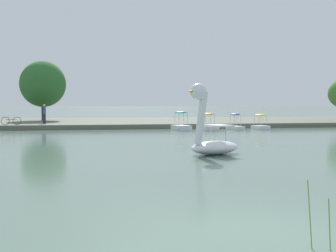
{
  "coord_description": "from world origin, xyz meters",
  "views": [
    {
      "loc": [
        -2.99,
        -7.44,
        2.36
      ],
      "look_at": [
        1.68,
        19.19,
        0.95
      ],
      "focal_mm": 46.81,
      "sensor_mm": 36.0,
      "label": 1
    }
  ],
  "objects_px": {
    "pedal_boat_blue": "(236,125)",
    "pedal_boat_yellow": "(260,124)",
    "person_on_path": "(44,113)",
    "swan_boat": "(211,136)",
    "pedal_boat_orange": "(208,125)",
    "bicycle_parked": "(11,121)",
    "pedal_boat_teal": "(181,125)",
    "tree_broadleaf_right": "(43,84)"
  },
  "relations": [
    {
      "from": "swan_boat",
      "to": "pedal_boat_orange",
      "type": "height_order",
      "value": "swan_boat"
    },
    {
      "from": "pedal_boat_teal",
      "to": "tree_broadleaf_right",
      "type": "height_order",
      "value": "tree_broadleaf_right"
    },
    {
      "from": "swan_boat",
      "to": "pedal_boat_yellow",
      "type": "relative_size",
      "value": 1.78
    },
    {
      "from": "pedal_boat_teal",
      "to": "tree_broadleaf_right",
      "type": "distance_m",
      "value": 19.28
    },
    {
      "from": "tree_broadleaf_right",
      "to": "bicycle_parked",
      "type": "bearing_deg",
      "value": -99.15
    },
    {
      "from": "pedal_boat_yellow",
      "to": "person_on_path",
      "type": "relative_size",
      "value": 1.0
    },
    {
      "from": "person_on_path",
      "to": "bicycle_parked",
      "type": "distance_m",
      "value": 3.25
    },
    {
      "from": "pedal_boat_orange",
      "to": "pedal_boat_yellow",
      "type": "xyz_separation_m",
      "value": [
        5.04,
        0.46,
        0.03
      ]
    },
    {
      "from": "pedal_boat_yellow",
      "to": "tree_broadleaf_right",
      "type": "distance_m",
      "value": 24.79
    },
    {
      "from": "pedal_boat_teal",
      "to": "bicycle_parked",
      "type": "distance_m",
      "value": 15.09
    },
    {
      "from": "person_on_path",
      "to": "pedal_boat_orange",
      "type": "bearing_deg",
      "value": -19.9
    },
    {
      "from": "tree_broadleaf_right",
      "to": "person_on_path",
      "type": "height_order",
      "value": "tree_broadleaf_right"
    },
    {
      "from": "pedal_boat_yellow",
      "to": "bicycle_parked",
      "type": "distance_m",
      "value": 22.32
    },
    {
      "from": "swan_boat",
      "to": "pedal_boat_teal",
      "type": "bearing_deg",
      "value": 82.63
    },
    {
      "from": "pedal_boat_teal",
      "to": "pedal_boat_orange",
      "type": "height_order",
      "value": "pedal_boat_teal"
    },
    {
      "from": "pedal_boat_blue",
      "to": "bicycle_parked",
      "type": "bearing_deg",
      "value": 171.12
    },
    {
      "from": "bicycle_parked",
      "to": "swan_boat",
      "type": "bearing_deg",
      "value": -59.65
    },
    {
      "from": "pedal_boat_blue",
      "to": "pedal_boat_yellow",
      "type": "distance_m",
      "value": 2.38
    },
    {
      "from": "swan_boat",
      "to": "pedal_boat_blue",
      "type": "bearing_deg",
      "value": 68.03
    },
    {
      "from": "pedal_boat_orange",
      "to": "pedal_boat_yellow",
      "type": "relative_size",
      "value": 1.23
    },
    {
      "from": "pedal_boat_teal",
      "to": "bicycle_parked",
      "type": "relative_size",
      "value": 1.35
    },
    {
      "from": "pedal_boat_blue",
      "to": "tree_broadleaf_right",
      "type": "relative_size",
      "value": 0.29
    },
    {
      "from": "pedal_boat_orange",
      "to": "pedal_boat_yellow",
      "type": "distance_m",
      "value": 5.06
    },
    {
      "from": "pedal_boat_blue",
      "to": "person_on_path",
      "type": "bearing_deg",
      "value": 164.25
    },
    {
      "from": "bicycle_parked",
      "to": "person_on_path",
      "type": "bearing_deg",
      "value": 32.75
    },
    {
      "from": "pedal_boat_teal",
      "to": "bicycle_parked",
      "type": "xyz_separation_m",
      "value": [
        -14.75,
        3.16,
        0.34
      ]
    },
    {
      "from": "pedal_boat_orange",
      "to": "pedal_boat_blue",
      "type": "relative_size",
      "value": 1.15
    },
    {
      "from": "pedal_boat_yellow",
      "to": "person_on_path",
      "type": "bearing_deg",
      "value": 166.27
    },
    {
      "from": "person_on_path",
      "to": "swan_boat",
      "type": "bearing_deg",
      "value": -67.0
    },
    {
      "from": "swan_boat",
      "to": "bicycle_parked",
      "type": "distance_m",
      "value": 24.57
    },
    {
      "from": "swan_boat",
      "to": "pedal_boat_yellow",
      "type": "xyz_separation_m",
      "value": [
        9.69,
        18.19,
        -0.42
      ]
    },
    {
      "from": "bicycle_parked",
      "to": "pedal_boat_blue",
      "type": "bearing_deg",
      "value": -8.88
    },
    {
      "from": "pedal_boat_teal",
      "to": "pedal_boat_orange",
      "type": "bearing_deg",
      "value": -7.82
    },
    {
      "from": "pedal_boat_orange",
      "to": "swan_boat",
      "type": "bearing_deg",
      "value": -104.69
    },
    {
      "from": "pedal_boat_blue",
      "to": "bicycle_parked",
      "type": "distance_m",
      "value": 19.97
    },
    {
      "from": "pedal_boat_orange",
      "to": "tree_broadleaf_right",
      "type": "xyz_separation_m",
      "value": [
        -15.39,
        13.89,
        4.07
      ]
    },
    {
      "from": "swan_boat",
      "to": "pedal_boat_orange",
      "type": "xyz_separation_m",
      "value": [
        4.65,
        17.73,
        -0.45
      ]
    },
    {
      "from": "swan_boat",
      "to": "person_on_path",
      "type": "bearing_deg",
      "value": 113.0
    },
    {
      "from": "person_on_path",
      "to": "pedal_boat_blue",
      "type": "bearing_deg",
      "value": -15.75
    },
    {
      "from": "pedal_boat_orange",
      "to": "bicycle_parked",
      "type": "xyz_separation_m",
      "value": [
        -17.07,
        3.48,
        0.37
      ]
    },
    {
      "from": "swan_boat",
      "to": "bicycle_parked",
      "type": "relative_size",
      "value": 1.96
    },
    {
      "from": "pedal_boat_teal",
      "to": "pedal_boat_orange",
      "type": "xyz_separation_m",
      "value": [
        2.32,
        -0.32,
        -0.03
      ]
    }
  ]
}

